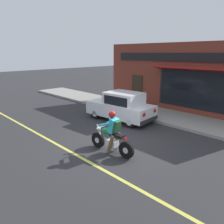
{
  "coord_description": "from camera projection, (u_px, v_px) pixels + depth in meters",
  "views": [
    {
      "loc": [
        -5.95,
        -5.58,
        3.61
      ],
      "look_at": [
        0.88,
        1.39,
        0.95
      ],
      "focal_mm": 35.0,
      "sensor_mm": 36.0,
      "label": 1
    }
  ],
  "objects": [
    {
      "name": "motorcycle_with_rider",
      "position": [
        112.0,
        136.0,
        7.98
      ],
      "size": [
        0.59,
        2.02,
        1.62
      ],
      "color": "black",
      "rests_on": "ground"
    },
    {
      "name": "storefront_building",
      "position": [
        178.0,
        78.0,
        13.28
      ],
      "size": [
        1.25,
        10.52,
        4.2
      ],
      "color": "maroon",
      "rests_on": "ground"
    },
    {
      "name": "ground_plane",
      "position": [
        121.0,
        145.0,
        8.81
      ],
      "size": [
        80.0,
        80.0,
        0.0
      ],
      "primitive_type": "plane",
      "color": "#2B2B2D"
    },
    {
      "name": "fire_hydrant",
      "position": [
        107.0,
        96.0,
        15.63
      ],
      "size": [
        0.36,
        0.24,
        0.88
      ],
      "color": "red",
      "rests_on": "sidewalk_curb"
    },
    {
      "name": "car_hatchback",
      "position": [
        121.0,
        107.0,
        11.89
      ],
      "size": [
        1.95,
        3.9,
        1.57
      ],
      "color": "black",
      "rests_on": "ground"
    },
    {
      "name": "lane_stripe",
      "position": [
        43.0,
        137.0,
        9.66
      ],
      "size": [
        0.12,
        19.8,
        0.01
      ],
      "primitive_type": "cube",
      "color": "#D1C64C",
      "rests_on": "ground"
    },
    {
      "name": "sidewalk_curb",
      "position": [
        137.0,
        109.0,
        14.05
      ],
      "size": [
        2.6,
        22.0,
        0.14
      ],
      "primitive_type": "cube",
      "color": "gray",
      "rests_on": "ground"
    }
  ]
}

